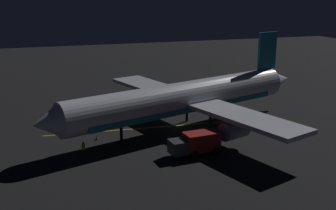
# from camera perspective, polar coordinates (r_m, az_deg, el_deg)

# --- Properties ---
(ground_plane) EXTENTS (180.00, 180.00, 0.20)m
(ground_plane) POSITION_cam_1_polar(r_m,az_deg,el_deg) (55.27, 1.98, -3.43)
(ground_plane) COLOR black
(apron_guide_stripe) EXTENTS (2.24, 27.23, 0.01)m
(apron_guide_stripe) POSITION_cam_1_polar(r_m,az_deg,el_deg) (55.91, -2.60, -3.10)
(apron_guide_stripe) COLOR gold
(apron_guide_stripe) RESTS_ON ground_plane
(airliner) EXTENTS (34.38, 39.72, 11.77)m
(airliner) POSITION_cam_1_polar(r_m,az_deg,el_deg) (54.42, 2.53, 0.89)
(airliner) COLOR silver
(airliner) RESTS_ON ground_plane
(baggage_truck) EXTENTS (3.08, 6.05, 2.18)m
(baggage_truck) POSITION_cam_1_polar(r_m,az_deg,el_deg) (59.88, -12.33, -1.03)
(baggage_truck) COLOR maroon
(baggage_truck) RESTS_ON ground_plane
(catering_truck) EXTENTS (2.64, 5.84, 2.48)m
(catering_truck) POSITION_cam_1_polar(r_m,az_deg,el_deg) (46.81, 3.91, -5.25)
(catering_truck) COLOR maroon
(catering_truck) RESTS_ON ground_plane
(ground_crew_worker) EXTENTS (0.40, 0.40, 1.74)m
(ground_crew_worker) POSITION_cam_1_polar(r_m,az_deg,el_deg) (47.08, -11.40, -5.90)
(ground_crew_worker) COLOR black
(ground_crew_worker) RESTS_ON ground_plane
(traffic_cone_near_left) EXTENTS (0.50, 0.50, 0.55)m
(traffic_cone_near_left) POSITION_cam_1_polar(r_m,az_deg,el_deg) (52.18, -9.62, -4.40)
(traffic_cone_near_left) COLOR #EA590F
(traffic_cone_near_left) RESTS_ON ground_plane
(traffic_cone_near_right) EXTENTS (0.50, 0.50, 0.55)m
(traffic_cone_near_right) POSITION_cam_1_polar(r_m,az_deg,el_deg) (62.38, -3.85, -0.89)
(traffic_cone_near_right) COLOR #EA590F
(traffic_cone_near_right) RESTS_ON ground_plane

